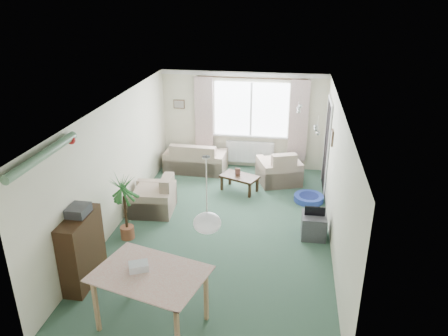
# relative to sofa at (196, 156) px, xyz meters

# --- Properties ---
(ground) EXTENTS (6.50, 6.50, 0.00)m
(ground) POSITION_rel_sofa_xyz_m (1.10, -2.75, -0.37)
(ground) COLOR #2F4F3E
(window) EXTENTS (1.80, 0.03, 1.30)m
(window) POSITION_rel_sofa_xyz_m (1.30, 0.48, 1.13)
(window) COLOR white
(curtain_rod) EXTENTS (2.60, 0.03, 0.03)m
(curtain_rod) POSITION_rel_sofa_xyz_m (1.30, 0.40, 1.90)
(curtain_rod) COLOR black
(curtain_left) EXTENTS (0.45, 0.08, 2.00)m
(curtain_left) POSITION_rel_sofa_xyz_m (0.15, 0.38, 0.90)
(curtain_left) COLOR beige
(curtain_right) EXTENTS (0.45, 0.08, 2.00)m
(curtain_right) POSITION_rel_sofa_xyz_m (2.45, 0.38, 0.90)
(curtain_right) COLOR beige
(radiator) EXTENTS (1.20, 0.10, 0.55)m
(radiator) POSITION_rel_sofa_xyz_m (1.30, 0.44, 0.03)
(radiator) COLOR white
(doorway) EXTENTS (0.03, 0.95, 2.00)m
(doorway) POSITION_rel_sofa_xyz_m (3.08, -0.55, 0.63)
(doorway) COLOR black
(pendant_lamp) EXTENTS (0.36, 0.36, 0.36)m
(pendant_lamp) POSITION_rel_sofa_xyz_m (1.30, -5.05, 1.11)
(pendant_lamp) COLOR white
(tinsel_garland) EXTENTS (1.60, 1.60, 0.12)m
(tinsel_garland) POSITION_rel_sofa_xyz_m (-0.82, -5.05, 1.91)
(tinsel_garland) COLOR #196626
(bauble_cluster_a) EXTENTS (0.20, 0.20, 0.20)m
(bauble_cluster_a) POSITION_rel_sofa_xyz_m (2.40, -1.85, 1.85)
(bauble_cluster_a) COLOR silver
(bauble_cluster_b) EXTENTS (0.20, 0.20, 0.20)m
(bauble_cluster_b) POSITION_rel_sofa_xyz_m (2.70, -3.05, 1.85)
(bauble_cluster_b) COLOR silver
(wall_picture_back) EXTENTS (0.28, 0.03, 0.22)m
(wall_picture_back) POSITION_rel_sofa_xyz_m (-0.50, 0.48, 1.18)
(wall_picture_back) COLOR brown
(wall_picture_right) EXTENTS (0.03, 0.24, 0.30)m
(wall_picture_right) POSITION_rel_sofa_xyz_m (3.08, -1.55, 1.18)
(wall_picture_right) COLOR brown
(sofa) EXTENTS (1.51, 0.84, 0.74)m
(sofa) POSITION_rel_sofa_xyz_m (0.00, 0.00, 0.00)
(sofa) COLOR beige
(sofa) RESTS_ON ground
(armchair_corner) EXTENTS (1.14, 1.11, 0.81)m
(armchair_corner) POSITION_rel_sofa_xyz_m (2.06, -0.37, 0.03)
(armchair_corner) COLOR #C2AC92
(armchair_corner) RESTS_ON ground
(armchair_left) EXTENTS (0.87, 0.91, 0.77)m
(armchair_left) POSITION_rel_sofa_xyz_m (-0.40, -2.22, 0.01)
(armchair_left) COLOR #BAAA8D
(armchair_left) RESTS_ON ground
(coffee_table) EXTENTS (0.92, 0.73, 0.37)m
(coffee_table) POSITION_rel_sofa_xyz_m (1.22, -0.99, -0.19)
(coffee_table) COLOR black
(coffee_table) RESTS_ON ground
(photo_frame) EXTENTS (0.12, 0.05, 0.16)m
(photo_frame) POSITION_rel_sofa_xyz_m (1.17, -0.95, 0.07)
(photo_frame) COLOR brown
(photo_frame) RESTS_ON coffee_table
(bookshelf) EXTENTS (0.31, 0.93, 1.14)m
(bookshelf) POSITION_rel_sofa_xyz_m (-0.74, -4.60, 0.20)
(bookshelf) COLOR black
(bookshelf) RESTS_ON ground
(hifi_box) EXTENTS (0.28, 0.35, 0.14)m
(hifi_box) POSITION_rel_sofa_xyz_m (-0.75, -4.53, 0.84)
(hifi_box) COLOR #303035
(hifi_box) RESTS_ON bookshelf
(houseplant) EXTENTS (0.55, 0.55, 1.25)m
(houseplant) POSITION_rel_sofa_xyz_m (-0.55, -3.29, 0.25)
(houseplant) COLOR #296522
(houseplant) RESTS_ON ground
(dining_table) EXTENTS (1.51, 1.20, 0.83)m
(dining_table) POSITION_rel_sofa_xyz_m (0.59, -5.35, 0.04)
(dining_table) COLOR tan
(dining_table) RESTS_ON ground
(gift_box) EXTENTS (0.30, 0.27, 0.12)m
(gift_box) POSITION_rel_sofa_xyz_m (0.43, -5.30, 0.51)
(gift_box) COLOR silver
(gift_box) RESTS_ON dining_table
(tv_cube) EXTENTS (0.45, 0.49, 0.44)m
(tv_cube) POSITION_rel_sofa_xyz_m (2.80, -2.70, -0.15)
(tv_cube) COLOR #3E3D43
(tv_cube) RESTS_ON ground
(pet_bed) EXTENTS (0.80, 0.80, 0.13)m
(pet_bed) POSITION_rel_sofa_xyz_m (2.75, -1.26, -0.31)
(pet_bed) COLOR navy
(pet_bed) RESTS_ON ground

